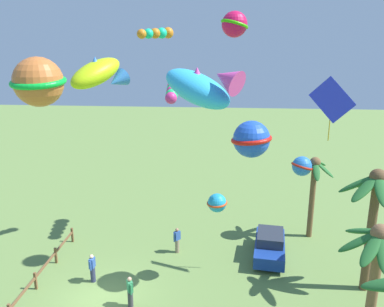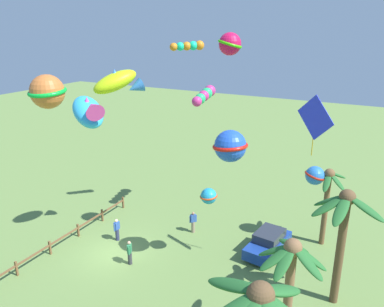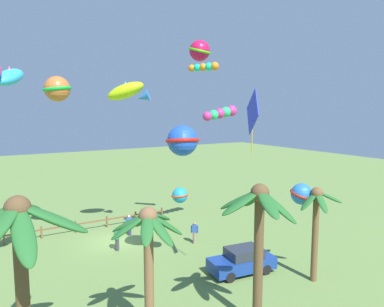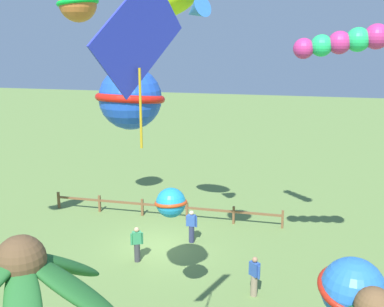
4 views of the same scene
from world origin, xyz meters
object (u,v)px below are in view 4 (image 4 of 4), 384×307
spectator_2 (254,276)px  kite_tube_9 (344,42)px  spectator_0 (192,226)px  kite_fish_4 (178,2)px  kite_ball_8 (78,3)px  kite_ball_3 (130,98)px  spectator_1 (137,244)px  kite_ball_7 (171,203)px  kite_ball_2 (353,289)px  kite_diamond_6 (139,39)px

spectator_2 → kite_tube_9: bearing=-169.2°
spectator_0 → kite_tube_9: size_ratio=0.52×
spectator_2 → kite_fish_4: (3.69, -2.97, 10.07)m
spectator_0 → kite_ball_8: size_ratio=0.79×
spectator_0 → kite_ball_8: bearing=5.9°
spectator_2 → kite_ball_3: kite_ball_3 is taller
spectator_2 → kite_tube_9: size_ratio=0.52×
spectator_2 → kite_tube_9: kite_tube_9 is taller
spectator_2 → spectator_1: bearing=-17.3°
kite_ball_7 → kite_ball_8: 10.62m
kite_ball_3 → kite_ball_7: size_ratio=1.52×
kite_ball_3 → spectator_1: bearing=-70.0°
spectator_0 → kite_ball_2: size_ratio=0.89×
kite_ball_7 → kite_tube_9: (-5.16, -2.89, 5.00)m
spectator_0 → kite_ball_3: kite_ball_3 is taller
kite_diamond_6 → kite_ball_7: bearing=-79.6°
kite_ball_7 → kite_ball_2: bearing=134.6°
spectator_1 → kite_ball_8: kite_ball_8 is taller
kite_diamond_6 → kite_tube_9: 9.34m
kite_ball_3 → kite_ball_8: 9.60m
kite_ball_7 → kite_ball_8: size_ratio=0.74×
spectator_0 → kite_ball_7: (-0.85, 6.47, 3.55)m
kite_ball_7 → spectator_0: bearing=-82.5°
kite_ball_8 → spectator_2: bearing=156.9°
spectator_0 → kite_ball_2: (-5.91, 11.59, 4.05)m
spectator_0 → kite_tube_9: (-6.01, 3.58, 8.56)m
kite_diamond_6 → kite_ball_7: size_ratio=2.13×
kite_ball_2 → kite_tube_9: kite_tube_9 is taller
kite_fish_4 → kite_diamond_6: 11.14m
kite_tube_9 → kite_ball_2: bearing=89.3°
spectator_2 → kite_tube_9: (-2.62, -0.50, 8.56)m
kite_fish_4 → kite_ball_8: 4.70m
spectator_2 → kite_ball_7: bearing=43.3°
kite_ball_7 → kite_ball_8: kite_ball_8 is taller
kite_ball_7 → kite_ball_8: bearing=-45.7°
kite_fish_4 → kite_ball_3: bearing=94.0°
kite_ball_8 → spectator_1: bearing=148.1°
spectator_2 → kite_ball_8: 13.62m
kite_ball_2 → kite_fish_4: 13.59m
spectator_0 → kite_fish_4: 10.14m
kite_ball_2 → kite_tube_9: bearing=-90.7°
kite_fish_4 → spectator_2: bearing=141.2°
kite_diamond_6 → kite_ball_7: 7.58m
kite_ball_7 → kite_tube_9: 7.74m
kite_ball_2 → spectator_0: bearing=-63.0°
spectator_1 → kite_ball_8: size_ratio=0.79×
kite_ball_3 → kite_tube_9: size_ratio=0.75×
spectator_0 → kite_tube_9: kite_tube_9 is taller
spectator_1 → kite_ball_8: bearing=-31.9°
spectator_1 → spectator_2: (-5.24, 1.63, 0.00)m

